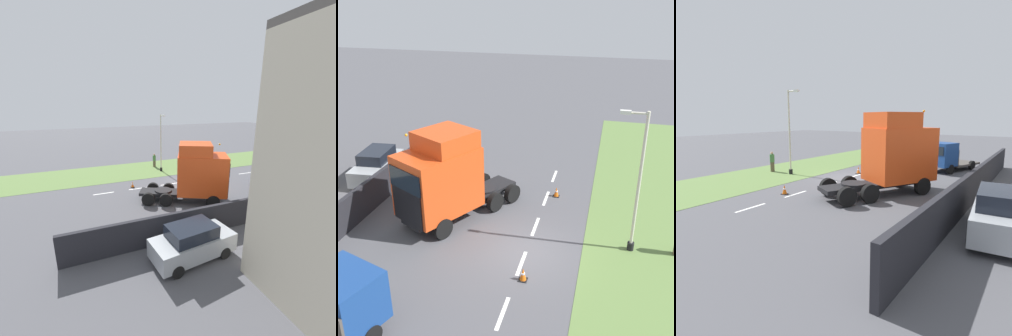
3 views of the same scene
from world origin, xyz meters
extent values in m
plane|color=#515156|center=(0.00, 0.00, 0.00)|extent=(120.00, 120.00, 0.00)
cube|color=#607F42|center=(-6.00, 0.00, 0.01)|extent=(7.00, 44.00, 0.01)
cube|color=white|center=(0.00, -8.70, 0.00)|extent=(0.16, 1.80, 0.00)
cube|color=white|center=(0.00, -5.50, 0.00)|extent=(0.16, 1.80, 0.00)
cube|color=white|center=(0.00, -2.30, 0.00)|extent=(0.16, 1.80, 0.00)
cube|color=white|center=(0.00, 0.90, 0.00)|extent=(0.16, 1.80, 0.00)
cube|color=white|center=(0.00, 4.10, 0.00)|extent=(0.16, 1.80, 0.00)
cube|color=white|center=(0.00, 7.30, 0.00)|extent=(0.16, 1.80, 0.00)
cube|color=#232328|center=(9.00, 0.00, 0.89)|extent=(0.25, 24.00, 1.78)
cube|color=black|center=(4.06, -2.85, 0.67)|extent=(4.49, 6.83, 0.24)
cube|color=#DB4719|center=(4.79, -1.46, 2.36)|extent=(4.06, 4.59, 3.15)
cube|color=black|center=(5.69, 0.26, 1.67)|extent=(1.96, 1.07, 1.76)
cube|color=black|center=(5.69, 0.26, 3.05)|extent=(2.08, 1.13, 1.01)
cube|color=#DB4719|center=(4.52, -1.97, 4.38)|extent=(3.32, 3.34, 0.90)
sphere|color=orange|center=(5.95, -0.77, 4.90)|extent=(0.14, 0.14, 0.14)
cylinder|color=black|center=(3.33, -4.24, 0.85)|extent=(1.91, 1.91, 0.12)
cylinder|color=black|center=(4.14, -0.14, 0.52)|extent=(0.77, 1.07, 1.04)
cylinder|color=black|center=(6.24, -1.24, 0.52)|extent=(0.77, 1.07, 1.04)
cylinder|color=black|center=(2.44, -3.38, 0.52)|extent=(0.77, 1.07, 1.04)
cylinder|color=black|center=(4.54, -4.48, 0.52)|extent=(0.77, 1.07, 1.04)
cylinder|color=black|center=(1.80, -4.62, 0.52)|extent=(0.77, 1.07, 1.04)
cylinder|color=black|center=(3.89, -5.72, 0.52)|extent=(0.77, 1.07, 1.04)
cube|color=navy|center=(4.92, 6.36, 1.54)|extent=(2.77, 2.54, 1.91)
cube|color=black|center=(4.62, 5.42, 1.92)|extent=(1.93, 0.65, 0.69)
cube|color=#4C4742|center=(5.76, 8.99, 0.49)|extent=(3.27, 4.11, 0.18)
cube|color=#4C4742|center=(5.23, 7.33, 1.25)|extent=(2.21, 0.79, 1.34)
cylinder|color=black|center=(5.93, 6.04, 0.40)|extent=(0.47, 0.84, 0.80)
cylinder|color=black|center=(3.90, 6.69, 0.40)|extent=(0.47, 0.84, 0.80)
cylinder|color=black|center=(6.94, 9.19, 0.40)|extent=(0.47, 0.84, 0.80)
cylinder|color=black|center=(4.91, 9.84, 0.40)|extent=(0.47, 0.84, 0.80)
cube|color=#9EA3A8|center=(10.77, -5.50, 0.76)|extent=(2.30, 4.55, 0.98)
cube|color=black|center=(10.78, -5.61, 1.58)|extent=(1.82, 2.56, 0.65)
cylinder|color=black|center=(9.75, -4.17, 0.32)|extent=(0.27, 0.66, 0.64)
cylinder|color=black|center=(10.05, -7.00, 0.32)|extent=(0.27, 0.66, 0.64)
cylinder|color=black|center=(-4.65, -1.39, 0.20)|extent=(0.31, 0.31, 0.40)
cylinder|color=beige|center=(-4.65, -1.39, 3.31)|extent=(0.14, 0.14, 6.62)
cylinder|color=beige|center=(-4.20, -1.39, 6.52)|extent=(0.90, 0.10, 0.10)
cube|color=silver|center=(-3.75, -1.39, 6.52)|extent=(0.44, 0.20, 0.16)
cylinder|color=brown|center=(-6.69, -1.53, 0.41)|extent=(0.34, 0.34, 0.83)
cylinder|color=#3F723F|center=(-6.69, -1.53, 1.16)|extent=(0.39, 0.39, 0.66)
sphere|color=tan|center=(-6.69, -1.53, 1.60)|extent=(0.22, 0.22, 0.22)
cube|color=black|center=(-0.31, 2.01, 0.01)|extent=(0.36, 0.36, 0.03)
cone|color=orange|center=(-0.31, 2.01, 0.31)|extent=(0.28, 0.28, 0.55)
cylinder|color=white|center=(-0.31, 2.01, 0.33)|extent=(0.17, 0.17, 0.07)
cube|color=black|center=(-0.53, -5.90, 0.01)|extent=(0.36, 0.36, 0.03)
cone|color=orange|center=(-0.53, -5.90, 0.31)|extent=(0.28, 0.28, 0.55)
cylinder|color=white|center=(-0.53, -5.90, 0.33)|extent=(0.17, 0.17, 0.07)
camera|label=1|loc=(19.57, -10.54, 7.78)|focal=24.00mm
camera|label=2|loc=(-3.24, 15.95, 11.24)|focal=45.00mm
camera|label=3|loc=(11.79, -17.14, 4.52)|focal=30.00mm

